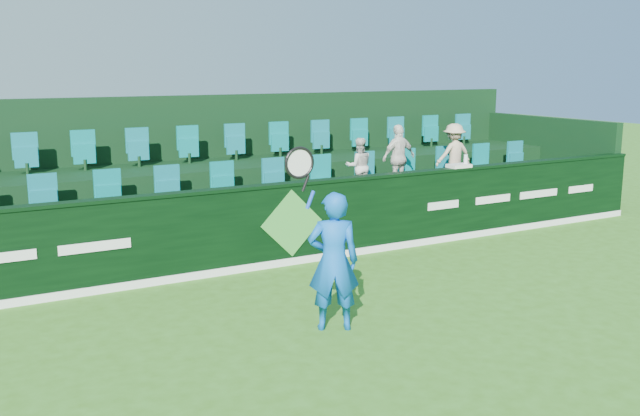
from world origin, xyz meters
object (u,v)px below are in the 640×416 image
spectator_middle (399,158)px  spectator_right (454,154)px  drinks_bottle (466,161)px  spectator_left (359,166)px  tennis_player (333,260)px  towel (459,166)px

spectator_middle → spectator_right: (1.37, 0.00, -0.02)m
spectator_right → drinks_bottle: size_ratio=5.37×
spectator_left → spectator_right: bearing=-162.2°
tennis_player → spectator_right: (5.19, 4.02, 0.55)m
spectator_left → spectator_middle: spectator_middle is taller
spectator_middle → spectator_right: size_ratio=1.03×
spectator_right → spectator_middle: bearing=3.3°
spectator_right → drinks_bottle: bearing=63.3°
spectator_middle → towel: size_ratio=3.07×
spectator_left → tennis_player: bearing=71.9°
drinks_bottle → spectator_middle: bearing=122.7°
spectator_left → spectator_middle: bearing=-162.2°
spectator_left → spectator_right: spectator_right is taller
spectator_left → towel: size_ratio=2.57×
tennis_player → spectator_right: tennis_player is taller
spectator_middle → spectator_right: 1.37m
spectator_right → towel: size_ratio=2.98×
spectator_right → towel: (-0.80, -1.12, -0.04)m
spectator_left → drinks_bottle: 1.98m
tennis_player → spectator_middle: size_ratio=1.84×
spectator_left → towel: 1.85m
spectator_left → towel: spectator_left is taller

